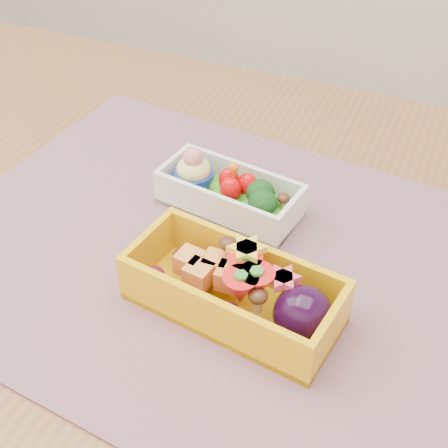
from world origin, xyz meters
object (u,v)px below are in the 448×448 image
at_px(placemat, 215,255).
at_px(bento_yellow, 238,290).
at_px(bento_white, 229,193).
at_px(table, 247,345).

bearing_deg(placemat, bento_yellow, -51.59).
xyz_separation_m(placemat, bento_white, (-0.01, 0.07, 0.02)).
bearing_deg(bento_yellow, bento_white, 123.93).
bearing_deg(placemat, table, -19.36).
distance_m(table, bento_yellow, 0.14).
bearing_deg(bento_yellow, placemat, 136.96).
bearing_deg(bento_white, table, -47.78).
bearing_deg(table, bento_white, 123.42).
height_order(table, bento_yellow, bento_yellow).
height_order(table, placemat, placemat).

